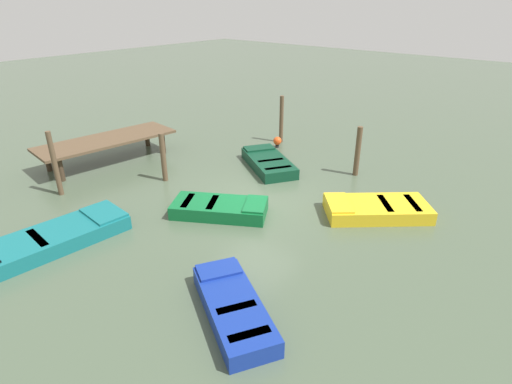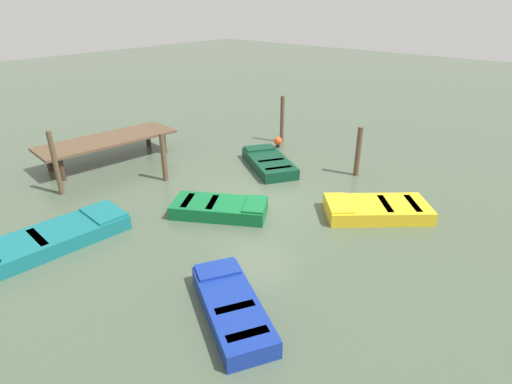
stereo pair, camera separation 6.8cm
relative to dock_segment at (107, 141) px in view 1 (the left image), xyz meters
The scene contains 12 objects.
ground_plane 6.94m from the dock_segment, 81.51° to the right, with size 80.00×80.00×0.00m, color #475642.
dock_segment is the anchor object (origin of this frame).
rowboat_dark_green 6.41m from the dock_segment, 55.89° to the right, with size 2.65×3.18×0.46m.
rowboat_yellow 10.52m from the dock_segment, 75.25° to the right, with size 3.11×3.23×0.46m.
rowboat_teal 6.24m from the dock_segment, 135.61° to the right, with size 4.04×1.72×0.46m.
rowboat_green 6.56m from the dock_segment, 92.81° to the right, with size 2.52×3.05×0.46m.
rowboat_blue 10.37m from the dock_segment, 108.54° to the right, with size 2.29×2.95×0.46m.
mooring_piling_far_right 9.66m from the dock_segment, 58.17° to the right, with size 0.19×0.19×1.84m, color brown.
mooring_piling_mid_left 3.13m from the dock_segment, 151.94° to the right, with size 0.17×0.17×2.18m, color brown.
mooring_piling_far_left 7.42m from the dock_segment, 30.70° to the right, with size 0.18×0.18×2.09m, color brown.
mooring_piling_center 3.22m from the dock_segment, 85.87° to the right, with size 0.18×0.18×1.75m, color brown.
marker_buoy 7.03m from the dock_segment, 36.01° to the right, with size 0.36×0.36×0.48m.
Camera 1 is at (-9.10, -7.65, 6.01)m, focal length 28.97 mm.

